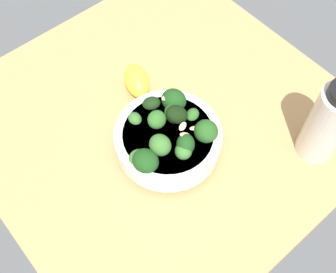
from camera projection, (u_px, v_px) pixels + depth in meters
ground_plane at (160, 124)px, 81.03cm from camera, size 64.16×64.16×4.78cm
bowl_of_broccoli at (169, 137)px, 72.52cm from camera, size 18.16×18.16×8.89cm
lemon_wedge at (137, 81)px, 80.46cm from camera, size 8.67×7.10×4.58cm
bottle_tall at (328, 123)px, 68.68cm from camera, size 6.55×6.55×16.81cm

